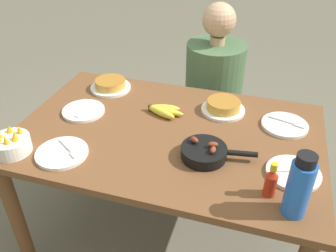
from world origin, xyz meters
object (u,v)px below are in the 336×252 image
Objects in this scene: frittata_plate_center at (223,107)px; fruit_bowl_mango at (11,144)px; water_bottle at (299,187)px; person_figure at (212,106)px; frittata_plate_side at (110,85)px; empty_plate_far_left at (84,111)px; hot_sauce_bottle at (271,181)px; empty_plate_mid_edge at (285,125)px; empty_plate_near_front at (62,153)px; empty_plate_far_right at (293,173)px; banana_bunch at (163,110)px; skillet at (205,152)px.

fruit_bowl_mango reaches higher than frittata_plate_center.
person_figure is at bearing 113.98° from water_bottle.
frittata_plate_side is 1.06× the size of empty_plate_far_left.
hot_sauce_bottle is 0.13× the size of person_figure.
empty_plate_mid_edge is at bearing 9.58° from empty_plate_far_left.
person_figure reaches higher than water_bottle.
fruit_bowl_mango is 1.32m from person_figure.
empty_plate_far_left is (-0.08, 0.34, 0.00)m from empty_plate_near_front.
empty_plate_far_right is at bearing -48.49° from frittata_plate_center.
frittata_plate_side is 0.27m from empty_plate_far_left.
empty_plate_far_left is (-0.68, -0.22, -0.02)m from frittata_plate_center.
fruit_bowl_mango is at bearing -104.61° from frittata_plate_side.
fruit_bowl_mango is at bearing -176.91° from hot_sauce_bottle.
banana_bunch is 0.89× the size of frittata_plate_center.
skillet is 1.45× the size of empty_plate_mid_edge.
empty_plate_far_left and empty_plate_far_right have the same top height.
hot_sauce_bottle is (0.27, -0.54, 0.04)m from frittata_plate_center.
empty_plate_near_front is 1.04m from empty_plate_mid_edge.
banana_bunch reaches higher than empty_plate_mid_edge.
empty_plate_near_front is at bearing -170.68° from empty_plate_far_right.
banana_bunch reaches higher than empty_plate_near_front.
banana_bunch is 0.70m from empty_plate_far_right.
frittata_plate_side reaches higher than empty_plate_far_right.
fruit_bowl_mango is (-0.81, -0.20, 0.01)m from skillet.
hot_sauce_bottle is (-0.09, 0.06, -0.06)m from water_bottle.
frittata_plate_side reaches higher than banana_bunch.
frittata_plate_center is at bearing 17.83° from empty_plate_far_left.
empty_plate_far_left is 1.05m from empty_plate_far_right.
empty_plate_mid_edge is (0.91, 0.50, 0.00)m from empty_plate_near_front.
water_bottle is at bearing -39.07° from skillet.
person_figure is (0.47, 1.04, -0.28)m from empty_plate_near_front.
empty_plate_far_right is at bearing -61.25° from person_figure.
empty_plate_far_right is 1.46× the size of hot_sauce_bottle.
empty_plate_mid_edge is (0.99, 0.17, 0.00)m from empty_plate_far_left.
frittata_plate_center is at bearing 36.02° from fruit_bowl_mango.
empty_plate_near_front and empty_plate_far_left have the same top height.
water_bottle reaches higher than banana_bunch.
banana_bunch is 0.62× the size of skillet.
hot_sauce_bottle is (-0.09, -0.14, 0.06)m from empty_plate_far_right.
empty_plate_far_left is 1.29× the size of fruit_bowl_mango.
frittata_plate_center is 0.19× the size of person_figure.
hot_sauce_bottle is (1.09, 0.06, 0.02)m from fruit_bowl_mango.
skillet is 0.47m from empty_plate_mid_edge.
water_bottle reaches higher than empty_plate_far_right.
frittata_plate_side is 1.21m from water_bottle.
empty_plate_far_right is (1.01, -0.45, -0.02)m from frittata_plate_side.
person_figure is at bearing 129.38° from empty_plate_mid_edge.
empty_plate_near_front is 1.02× the size of empty_plate_mid_edge.
person_figure is at bearing 111.17° from hot_sauce_bottle.
banana_bunch is 0.31m from frittata_plate_center.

